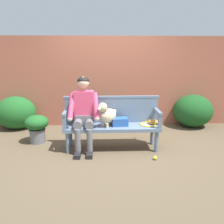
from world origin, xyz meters
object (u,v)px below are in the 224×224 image
(tennis_racket, at_px, (148,124))
(potted_plant, at_px, (37,126))
(dog_on_bench, at_px, (107,114))
(tennis_ball, at_px, (155,158))
(garden_bench, at_px, (112,129))
(sports_bag, at_px, (120,122))
(person_seated, at_px, (84,111))
(baseball_glove, at_px, (153,122))

(tennis_racket, relative_size, potted_plant, 1.05)
(potted_plant, bearing_deg, dog_on_bench, -17.84)
(tennis_ball, bearing_deg, potted_plant, 157.32)
(tennis_racket, bearing_deg, garden_bench, -176.49)
(tennis_racket, xyz_separation_m, tennis_ball, (0.04, -0.55, -0.42))
(potted_plant, bearing_deg, sports_bag, -13.60)
(sports_bag, bearing_deg, tennis_ball, -42.66)
(tennis_racket, distance_m, tennis_ball, 0.69)
(person_seated, xyz_separation_m, dog_on_bench, (0.40, -0.05, -0.05))
(tennis_racket, height_order, potted_plant, potted_plant)
(tennis_racket, xyz_separation_m, potted_plant, (-2.09, 0.34, -0.13))
(person_seated, distance_m, dog_on_bench, 0.41)
(baseball_glove, xyz_separation_m, sports_bag, (-0.61, -0.05, 0.03))
(dog_on_bench, distance_m, tennis_racket, 0.78)
(garden_bench, relative_size, baseball_glove, 7.79)
(dog_on_bench, bearing_deg, person_seated, 173.34)
(garden_bench, relative_size, person_seated, 1.31)
(garden_bench, distance_m, dog_on_bench, 0.30)
(garden_bench, height_order, person_seated, person_seated)
(person_seated, height_order, dog_on_bench, person_seated)
(dog_on_bench, bearing_deg, potted_plant, 162.16)
(dog_on_bench, bearing_deg, sports_bag, 13.21)
(sports_bag, bearing_deg, baseball_glove, 4.80)
(person_seated, xyz_separation_m, baseball_glove, (1.24, 0.06, -0.23))
(person_seated, height_order, sports_bag, person_seated)
(tennis_racket, relative_size, tennis_ball, 8.71)
(potted_plant, bearing_deg, person_seated, -22.26)
(baseball_glove, distance_m, potted_plant, 2.22)
(tennis_racket, bearing_deg, baseball_glove, 4.34)
(sports_bag, distance_m, potted_plant, 1.63)
(dog_on_bench, distance_m, potted_plant, 1.46)
(dog_on_bench, relative_size, potted_plant, 0.82)
(tennis_racket, bearing_deg, sports_bag, -175.11)
(baseball_glove, xyz_separation_m, potted_plant, (-2.19, 0.33, -0.16))
(tennis_racket, bearing_deg, person_seated, -177.51)
(person_seated, distance_m, potted_plant, 1.10)
(sports_bag, bearing_deg, dog_on_bench, -166.79)
(person_seated, bearing_deg, tennis_racket, 2.49)
(tennis_racket, height_order, sports_bag, sports_bag)
(sports_bag, bearing_deg, potted_plant, 166.40)
(person_seated, bearing_deg, sports_bag, 0.53)
(potted_plant, bearing_deg, tennis_racket, -9.18)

